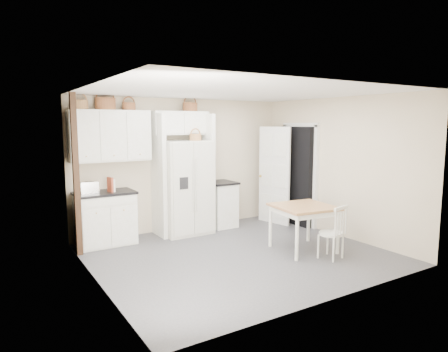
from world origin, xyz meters
TOP-DOWN VIEW (x-y plane):
  - floor at (0.00, 0.00)m, footprint 4.50×4.50m
  - ceiling at (0.00, 0.00)m, footprint 4.50×4.50m
  - wall_back at (0.00, 2.00)m, footprint 4.50×0.00m
  - wall_left at (-2.25, 0.00)m, footprint 0.00×4.00m
  - wall_right at (2.25, 0.00)m, footprint 0.00×4.00m
  - refrigerator at (-0.15, 1.64)m, footprint 0.93×0.75m
  - base_cab_left at (-1.68, 1.70)m, footprint 0.97×0.61m
  - base_cab_right at (0.70, 1.70)m, footprint 0.51×0.61m
  - dining_table at (1.05, -0.38)m, footprint 1.03×1.03m
  - windsor_chair at (1.13, -0.92)m, footprint 0.46×0.44m
  - counter_left at (-1.68, 1.70)m, footprint 1.01×0.65m
  - counter_right at (0.70, 1.70)m, footprint 0.55×0.65m
  - toaster at (-1.93, 1.66)m, footprint 0.30×0.18m
  - cookbook_red at (-1.59, 1.62)m, footprint 0.07×0.17m
  - cookbook_cream at (-1.56, 1.62)m, footprint 0.07×0.15m
  - basket_upper_a at (-1.99, 1.83)m, footprint 0.27×0.27m
  - basket_upper_b at (-1.56, 1.83)m, footprint 0.35×0.35m
  - basket_upper_c at (-1.14, 1.83)m, footprint 0.24×0.24m
  - basket_bridge_b at (0.08, 1.83)m, footprint 0.29×0.29m
  - basket_fridge_b at (0.04, 1.54)m, footprint 0.23×0.23m
  - upper_cabinet at (-1.50, 1.83)m, footprint 1.40×0.34m
  - bridge_cabinet at (-0.15, 1.83)m, footprint 1.12×0.34m
  - fridge_panel_left at (-0.66, 1.70)m, footprint 0.08×0.60m
  - fridge_panel_right at (0.36, 1.70)m, footprint 0.08×0.60m
  - trim_post at (-2.20, 1.35)m, footprint 0.09×0.09m
  - doorway_void at (2.16, 1.00)m, footprint 0.18×0.85m
  - door_slab at (1.80, 1.33)m, footprint 0.21×0.79m

SIDE VIEW (x-z plane):
  - floor at x=0.00m, z-range 0.00..0.00m
  - dining_table at x=1.05m, z-range 0.00..0.76m
  - windsor_chair at x=1.13m, z-range 0.00..0.81m
  - base_cab_right at x=0.70m, z-range 0.00..0.89m
  - base_cab_left at x=-1.68m, z-range 0.00..0.90m
  - refrigerator at x=-0.15m, z-range 0.00..1.80m
  - counter_right at x=0.70m, z-range 0.89..0.93m
  - counter_left at x=-1.68m, z-range 0.90..0.94m
  - doorway_void at x=2.16m, z-range 0.00..2.05m
  - door_slab at x=1.80m, z-range 0.00..2.05m
  - toaster at x=-1.93m, z-range 0.94..1.14m
  - cookbook_cream at x=-1.56m, z-range 0.94..1.16m
  - cookbook_red at x=-1.59m, z-range 0.94..1.19m
  - fridge_panel_left at x=-0.66m, z-range 0.00..2.30m
  - fridge_panel_right at x=0.36m, z-range 0.00..2.30m
  - wall_back at x=0.00m, z-range -0.95..3.55m
  - wall_left at x=-2.25m, z-range -0.70..3.30m
  - wall_right at x=2.25m, z-range -0.70..3.30m
  - trim_post at x=-2.20m, z-range 0.00..2.60m
  - basket_fridge_b at x=0.04m, z-range 1.80..1.92m
  - upper_cabinet at x=-1.50m, z-range 1.45..2.35m
  - bridge_cabinet at x=-0.15m, z-range 1.90..2.35m
  - basket_upper_c at x=-1.14m, z-range 2.35..2.49m
  - basket_upper_a at x=-1.99m, z-range 2.35..2.50m
  - basket_bridge_b at x=0.08m, z-range 2.35..2.52m
  - basket_upper_b at x=-1.56m, z-range 2.35..2.56m
  - ceiling at x=0.00m, z-range 2.60..2.60m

